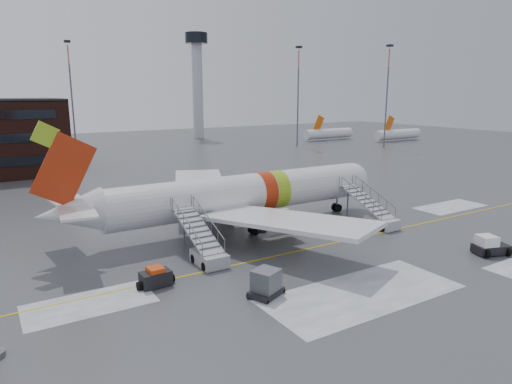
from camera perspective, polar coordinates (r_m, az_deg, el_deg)
ground at (r=42.88m, az=9.50°, el=-5.82°), size 260.00×260.00×0.00m
airliner at (r=44.60m, az=-2.39°, el=-0.40°), size 35.03×32.97×11.18m
airstair_fwd at (r=47.62m, az=14.82°, el=-2.90°), size 2.05×7.70×3.48m
airstair_aft at (r=36.75m, az=-6.38°, el=-7.09°), size 2.05×7.70×3.48m
pushback_tug at (r=42.96m, az=27.15°, el=-6.02°), size 3.19×2.78×1.62m
uld_container at (r=30.78m, az=1.27°, el=-11.39°), size 2.69×2.38×1.82m
baggage_tractor at (r=33.04m, az=-12.43°, el=-10.47°), size 2.71×1.37×1.39m
control_tower at (r=138.01m, az=-7.36°, el=14.51°), size 6.40×6.40×30.00m
light_mast_far_ne at (r=115.46m, az=5.29°, el=12.56°), size 1.20×1.20×24.25m
light_mast_far_n at (r=110.21m, az=-22.10°, el=11.75°), size 1.20×1.20×24.25m
light_mast_far_e at (r=115.76m, az=16.08°, el=12.15°), size 1.20×1.20×24.25m
distant_aircraft at (r=130.89m, az=11.89°, el=6.25°), size 35.00×18.00×8.00m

